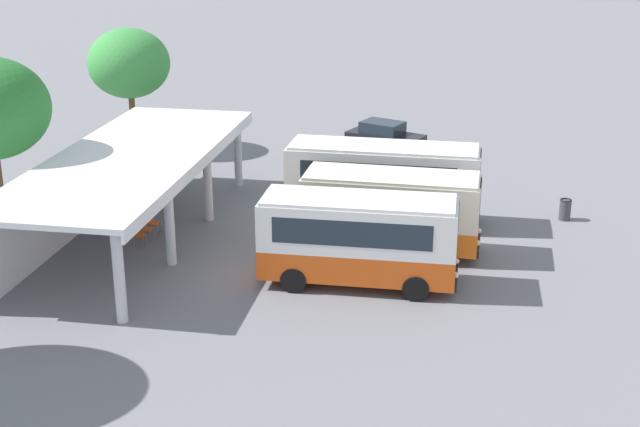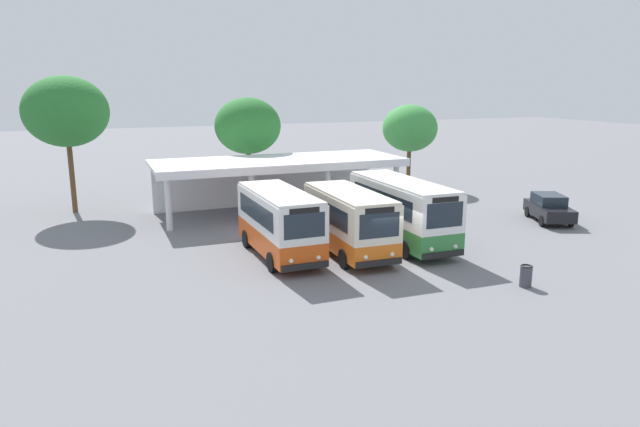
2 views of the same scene
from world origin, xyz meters
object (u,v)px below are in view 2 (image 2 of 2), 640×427
object	(u,v)px
waiting_chair_end_by_column	(267,206)
waiting_chair_second_from_end	(277,206)
city_bus_middle_cream	(402,209)
parked_car_flank	(549,208)
litter_bin_apron	(526,276)
city_bus_nearest_orange	(279,221)
waiting_chair_middle_seat	(288,205)
city_bus_second_in_row	(349,220)

from	to	relation	value
waiting_chair_end_by_column	waiting_chair_second_from_end	distance (m)	0.70
city_bus_middle_cream	parked_car_flank	bearing A→B (deg)	5.58
city_bus_middle_cream	waiting_chair_second_from_end	xyz separation A→B (m)	(-3.77, 9.01, -1.29)
waiting_chair_end_by_column	litter_bin_apron	xyz separation A→B (m)	(5.98, -16.54, -0.07)
city_bus_nearest_orange	waiting_chair_middle_seat	distance (m)	9.51
waiting_chair_middle_seat	litter_bin_apron	xyz separation A→B (m)	(4.58, -16.46, -0.07)
waiting_chair_second_from_end	waiting_chair_middle_seat	world-z (taller)	same
parked_car_flank	waiting_chair_middle_seat	world-z (taller)	parked_car_flank
parked_car_flank	waiting_chair_end_by_column	distance (m)	17.08
litter_bin_apron	city_bus_middle_cream	bearing A→B (deg)	101.36
city_bus_second_in_row	waiting_chair_second_from_end	world-z (taller)	city_bus_second_in_row
city_bus_nearest_orange	city_bus_middle_cream	xyz separation A→B (m)	(6.47, -0.15, 0.06)
city_bus_nearest_orange	city_bus_middle_cream	bearing A→B (deg)	-1.32
waiting_chair_end_by_column	waiting_chair_second_from_end	xyz separation A→B (m)	(0.70, -0.01, 0.00)
parked_car_flank	litter_bin_apron	bearing A→B (deg)	-136.82
city_bus_middle_cream	waiting_chair_end_by_column	xyz separation A→B (m)	(-4.47, 9.02, -1.29)
parked_car_flank	city_bus_second_in_row	bearing A→B (deg)	-173.06
waiting_chair_end_by_column	parked_car_flank	bearing A→B (deg)	-27.87
city_bus_nearest_orange	parked_car_flank	xyz separation A→B (m)	(17.10, 0.89, -0.93)
waiting_chair_end_by_column	litter_bin_apron	size ratio (longest dim) A/B	0.96
city_bus_middle_cream	parked_car_flank	size ratio (longest dim) A/B	1.82
parked_car_flank	waiting_chair_second_from_end	bearing A→B (deg)	151.02
parked_car_flank	waiting_chair_second_from_end	world-z (taller)	parked_car_flank
parked_car_flank	litter_bin_apron	size ratio (longest dim) A/B	4.87
city_bus_nearest_orange	waiting_chair_end_by_column	bearing A→B (deg)	77.32
parked_car_flank	waiting_chair_middle_seat	bearing A→B (deg)	150.00
waiting_chair_end_by_column	waiting_chair_middle_seat	distance (m)	1.41
waiting_chair_middle_seat	waiting_chair_second_from_end	bearing A→B (deg)	174.59
city_bus_middle_cream	waiting_chair_middle_seat	bearing A→B (deg)	108.91
city_bus_second_in_row	litter_bin_apron	xyz separation A→B (m)	(4.74, -6.87, -1.25)
waiting_chair_second_from_end	parked_car_flank	bearing A→B (deg)	-28.98
waiting_chair_middle_seat	litter_bin_apron	distance (m)	17.09
litter_bin_apron	waiting_chair_second_from_end	bearing A→B (deg)	107.71
city_bus_second_in_row	litter_bin_apron	distance (m)	8.44
waiting_chair_end_by_column	city_bus_nearest_orange	bearing A→B (deg)	-102.68
city_bus_nearest_orange	waiting_chair_second_from_end	xyz separation A→B (m)	(2.70, 8.86, -1.23)
city_bus_second_in_row	parked_car_flank	world-z (taller)	city_bus_second_in_row
waiting_chair_end_by_column	city_bus_second_in_row	bearing A→B (deg)	-82.72
litter_bin_apron	waiting_chair_end_by_column	bearing A→B (deg)	109.88
waiting_chair_end_by_column	waiting_chair_middle_seat	bearing A→B (deg)	-3.16
litter_bin_apron	waiting_chair_middle_seat	bearing A→B (deg)	105.53
waiting_chair_second_from_end	litter_bin_apron	bearing A→B (deg)	-72.29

